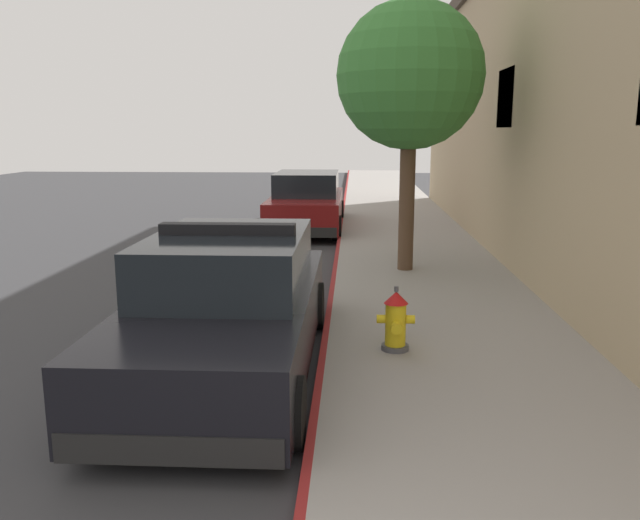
{
  "coord_description": "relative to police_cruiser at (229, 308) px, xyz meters",
  "views": [
    {
      "loc": [
        0.3,
        -1.2,
        2.68
      ],
      "look_at": [
        -0.14,
        7.07,
        1.0
      ],
      "focal_mm": 36.06,
      "sensor_mm": 36.0,
      "label": 1
    }
  ],
  "objects": [
    {
      "name": "sidewalk_pavement",
      "position": [
        2.65,
        4.39,
        -0.67
      ],
      "size": [
        3.15,
        60.0,
        0.16
      ],
      "primitive_type": "cube",
      "color": "gray",
      "rests_on": "ground"
    },
    {
      "name": "fire_hydrant",
      "position": [
        1.87,
        0.38,
        -0.24
      ],
      "size": [
        0.44,
        0.4,
        0.76
      ],
      "color": "#4C4C51",
      "rests_on": "sidewalk_pavement"
    },
    {
      "name": "street_tree",
      "position": [
        2.33,
        4.84,
        2.84
      ],
      "size": [
        2.57,
        2.57,
        4.74
      ],
      "color": "brown",
      "rests_on": "sidewalk_pavement"
    },
    {
      "name": "parked_car_silver_ahead",
      "position": [
        0.11,
        10.46,
        -0.0
      ],
      "size": [
        1.94,
        4.84,
        1.56
      ],
      "color": "maroon",
      "rests_on": "ground"
    },
    {
      "name": "police_cruiser",
      "position": [
        0.0,
        0.0,
        0.0
      ],
      "size": [
        1.94,
        4.84,
        1.68
      ],
      "color": "black",
      "rests_on": "ground"
    },
    {
      "name": "curb_painted_edge",
      "position": [
        1.03,
        4.39,
        -0.67
      ],
      "size": [
        0.08,
        60.0,
        0.16
      ],
      "primitive_type": "cube",
      "color": "maroon",
      "rests_on": "ground"
    },
    {
      "name": "ground_plane",
      "position": [
        -3.35,
        4.39,
        -0.84
      ],
      "size": [
        33.6,
        60.0,
        0.2
      ],
      "primitive_type": "cube",
      "color": "#353538"
    }
  ]
}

